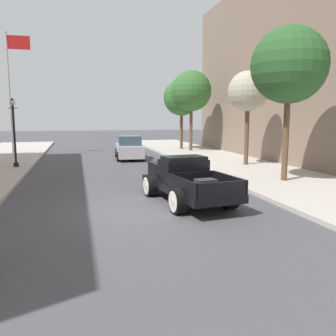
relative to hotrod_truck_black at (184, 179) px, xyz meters
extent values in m
plane|color=#47474C|center=(-1.71, -0.89, -0.75)|extent=(140.00, 140.00, 0.00)
cube|color=#B7B2A8|center=(5.54, -0.89, -0.68)|extent=(5.50, 64.00, 0.15)
cube|color=black|center=(0.03, -0.24, -0.21)|extent=(2.33, 5.07, 0.24)
cube|color=black|center=(-0.01, 0.11, 0.31)|extent=(1.68, 1.28, 0.80)
cube|color=black|center=(0.00, 0.06, 0.77)|extent=(1.54, 1.10, 0.12)
cube|color=#3D4C5B|center=(-0.08, 0.67, 0.47)|extent=(1.32, 0.20, 0.44)
cube|color=black|center=(-0.16, 1.40, 0.17)|extent=(1.49, 1.65, 0.52)
cube|color=silver|center=(-0.26, 2.19, 0.15)|extent=(0.69, 0.18, 0.47)
cube|color=black|center=(0.20, -1.63, -0.07)|extent=(1.93, 2.28, 0.04)
cube|color=black|center=(-0.61, -1.73, 0.15)|extent=(0.33, 2.09, 0.44)
cube|color=black|center=(1.00, -1.54, 0.15)|extent=(0.33, 2.09, 0.44)
cube|color=black|center=(0.32, -2.64, 0.15)|extent=(1.62, 0.27, 0.44)
cube|color=black|center=(0.08, -0.63, 0.15)|extent=(1.62, 0.27, 0.44)
cylinder|color=black|center=(-1.02, 0.99, -0.35)|extent=(0.45, 0.84, 0.80)
cylinder|color=silver|center=(-1.20, 0.97, -0.35)|extent=(0.09, 0.65, 0.66)
cylinder|color=silver|center=(-1.21, 0.97, -0.35)|extent=(0.05, 0.24, 0.24)
cylinder|color=black|center=(0.76, 1.20, -0.35)|extent=(0.45, 0.84, 0.80)
cylinder|color=silver|center=(0.95, 1.22, -0.35)|extent=(0.09, 0.65, 0.66)
cylinder|color=silver|center=(0.96, 1.23, -0.35)|extent=(0.05, 0.24, 0.24)
cylinder|color=black|center=(-0.70, -1.69, -0.35)|extent=(0.45, 0.84, 0.80)
cylinder|color=silver|center=(-0.88, -1.71, -0.35)|extent=(0.09, 0.65, 0.66)
cylinder|color=silver|center=(-0.89, -1.71, -0.35)|extent=(0.05, 0.24, 0.24)
cylinder|color=black|center=(1.08, -1.47, -0.35)|extent=(0.45, 0.84, 0.80)
cylinder|color=silver|center=(1.27, -1.45, -0.35)|extent=(0.09, 0.65, 0.66)
cylinder|color=silver|center=(1.27, -1.45, -0.35)|extent=(0.05, 0.24, 0.24)
cube|color=#2D2D33|center=(0.06, -2.00, 0.15)|extent=(0.65, 0.51, 0.40)
cube|color=#3D2D1E|center=(0.06, -2.00, 0.15)|extent=(0.62, 0.12, 0.42)
cube|color=brown|center=(0.38, -1.31, 0.09)|extent=(0.50, 0.41, 0.28)
cube|color=#B7B7BC|center=(-0.08, 13.14, -0.14)|extent=(1.98, 4.40, 0.80)
cube|color=#384C5B|center=(-0.09, 12.99, 0.58)|extent=(1.64, 2.09, 0.64)
cylinder|color=black|center=(-0.82, 14.48, -0.42)|extent=(0.26, 0.67, 0.66)
cylinder|color=black|center=(0.82, 14.38, -0.42)|extent=(0.26, 0.67, 0.66)
cylinder|color=black|center=(-0.98, 11.90, -0.42)|extent=(0.26, 0.67, 0.66)
cylinder|color=black|center=(0.67, 11.80, -0.42)|extent=(0.26, 0.67, 0.66)
cylinder|color=black|center=(-7.03, 9.65, -0.48)|extent=(0.28, 0.28, 0.24)
cylinder|color=black|center=(-7.03, 9.65, 1.24)|extent=(0.12, 0.12, 3.20)
cylinder|color=black|center=(-7.03, 9.65, 2.69)|extent=(0.50, 0.04, 0.04)
sphere|color=silver|center=(-7.03, 9.65, 3.00)|extent=(0.32, 0.32, 0.32)
cone|color=black|center=(-7.03, 9.65, 3.18)|extent=(0.24, 0.24, 0.14)
cylinder|color=#B2B2B7|center=(-8.49, 17.88, 3.90)|extent=(0.12, 0.12, 9.00)
sphere|color=gold|center=(-8.49, 17.88, 8.48)|extent=(0.16, 0.16, 0.16)
cube|color=red|center=(-7.63, 17.88, 7.75)|extent=(1.60, 0.03, 1.00)
cylinder|color=brown|center=(5.26, 2.02, 1.28)|extent=(0.26, 0.26, 3.76)
sphere|color=#285628|center=(5.26, 2.02, 4.38)|extent=(3.27, 3.27, 3.27)
cylinder|color=brown|center=(6.06, 7.36, 1.10)|extent=(0.26, 0.26, 3.41)
sphere|color=#ADA893|center=(6.06, 7.36, 3.68)|extent=(2.32, 2.32, 2.32)
cylinder|color=brown|center=(5.68, 16.81, 1.24)|extent=(0.26, 0.26, 3.69)
sphere|color=#33662D|center=(5.68, 16.81, 4.33)|extent=(3.34, 3.34, 3.34)
cylinder|color=brown|center=(5.37, 18.59, 1.05)|extent=(0.26, 0.26, 3.31)
sphere|color=#33662D|center=(5.37, 18.59, 3.90)|extent=(3.18, 3.18, 3.18)
camera|label=1|loc=(-3.63, -11.90, 2.19)|focal=38.15mm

